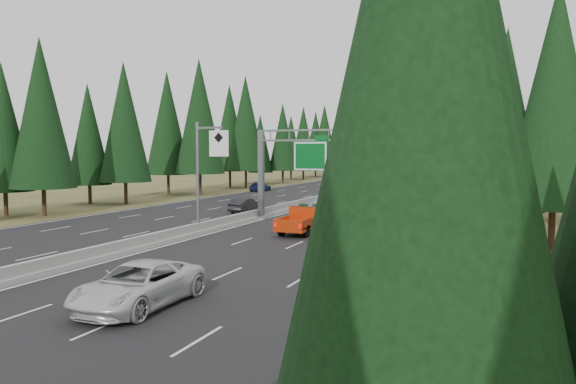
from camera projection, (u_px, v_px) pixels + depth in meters
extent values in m
cube|color=black|center=(375.00, 188.00, 90.96)|extent=(32.00, 260.00, 0.08)
cube|color=olive|center=(492.00, 191.00, 84.31)|extent=(3.60, 260.00, 0.06)
cube|color=#454520|center=(275.00, 186.00, 97.62)|extent=(3.60, 260.00, 0.06)
cube|color=gray|center=(375.00, 187.00, 90.95)|extent=(0.70, 260.00, 0.30)
cube|color=gray|center=(375.00, 185.00, 90.92)|extent=(0.30, 260.00, 0.60)
cube|color=slate|center=(261.00, 175.00, 48.94)|extent=(0.45, 0.45, 7.80)
cube|color=gray|center=(261.00, 217.00, 49.21)|extent=(0.90, 0.90, 0.30)
cube|color=slate|center=(449.00, 178.00, 43.01)|extent=(0.45, 0.45, 7.80)
cube|color=gray|center=(448.00, 227.00, 43.29)|extent=(0.90, 0.90, 0.30)
cube|color=slate|center=(349.00, 130.00, 45.70)|extent=(15.85, 0.35, 0.16)
cube|color=slate|center=(349.00, 140.00, 45.76)|extent=(15.85, 0.35, 0.16)
cube|color=#054C19|center=(310.00, 156.00, 46.85)|extent=(3.00, 0.10, 2.50)
cube|color=silver|center=(310.00, 156.00, 46.79)|extent=(2.85, 0.02, 2.35)
cube|color=#054C19|center=(322.00, 138.00, 46.36)|extent=(1.10, 0.10, 0.45)
cube|color=black|center=(387.00, 150.00, 44.34)|extent=(4.50, 0.40, 1.50)
cube|color=orange|center=(387.00, 146.00, 44.11)|extent=(3.80, 0.02, 0.18)
cube|color=orange|center=(387.00, 150.00, 44.13)|extent=(3.80, 0.02, 0.18)
cube|color=orange|center=(387.00, 154.00, 44.16)|extent=(3.80, 0.02, 0.18)
cylinder|color=slate|center=(198.00, 179.00, 39.82)|extent=(0.20, 0.20, 8.00)
cube|color=gray|center=(198.00, 233.00, 40.10)|extent=(0.50, 0.50, 0.20)
cube|color=slate|center=(209.00, 128.00, 39.18)|extent=(2.00, 0.15, 0.15)
cube|color=silver|center=(219.00, 143.00, 38.85)|extent=(1.50, 0.06, 1.80)
cone|color=black|center=(426.00, 95.00, 6.84)|extent=(4.18, 4.18, 9.75)
cylinder|color=black|center=(468.00, 274.00, 23.60)|extent=(0.40, 0.40, 1.76)
cone|color=black|center=(471.00, 143.00, 23.20)|extent=(3.96, 3.96, 9.25)
cylinder|color=black|center=(503.00, 227.00, 36.42)|extent=(0.40, 0.40, 2.23)
cone|color=black|center=(506.00, 119.00, 35.91)|extent=(5.01, 5.01, 11.69)
cylinder|color=black|center=(552.00, 229.00, 34.14)|extent=(0.40, 0.40, 2.61)
cone|color=black|center=(556.00, 94.00, 33.54)|extent=(5.88, 5.88, 13.72)
cylinder|color=black|center=(512.00, 208.00, 50.57)|extent=(0.40, 0.40, 1.91)
cone|color=black|center=(514.00, 141.00, 50.13)|extent=(4.29, 4.29, 10.02)
cylinder|color=black|center=(552.00, 209.00, 47.47)|extent=(0.40, 0.40, 2.31)
cone|color=black|center=(555.00, 123.00, 46.95)|extent=(5.20, 5.20, 12.12)
cylinder|color=black|center=(515.00, 197.00, 62.05)|extent=(0.40, 0.40, 2.05)
cone|color=black|center=(517.00, 139.00, 61.59)|extent=(4.61, 4.61, 10.75)
cylinder|color=black|center=(555.00, 194.00, 59.76)|extent=(0.40, 0.40, 3.04)
cone|color=black|center=(558.00, 104.00, 59.07)|extent=(6.83, 6.83, 15.94)
cylinder|color=black|center=(507.00, 188.00, 75.47)|extent=(0.40, 0.40, 2.29)
cone|color=black|center=(508.00, 134.00, 74.95)|extent=(5.14, 5.14, 12.00)
cylinder|color=black|center=(538.00, 187.00, 75.86)|extent=(0.40, 0.40, 2.33)
cone|color=black|center=(540.00, 133.00, 75.32)|extent=(5.24, 5.24, 12.22)
cylinder|color=black|center=(510.00, 183.00, 90.24)|extent=(0.40, 0.40, 1.92)
cone|color=black|center=(511.00, 145.00, 89.80)|extent=(4.33, 4.33, 10.10)
cylinder|color=black|center=(541.00, 181.00, 89.90)|extent=(0.40, 0.40, 2.63)
cone|color=black|center=(543.00, 129.00, 89.30)|extent=(5.91, 5.91, 13.80)
cylinder|color=black|center=(506.00, 178.00, 104.78)|extent=(0.40, 0.40, 2.13)
cone|color=black|center=(507.00, 142.00, 104.30)|extent=(4.79, 4.79, 11.19)
cylinder|color=black|center=(534.00, 178.00, 101.68)|extent=(0.40, 0.40, 2.17)
cone|color=black|center=(536.00, 141.00, 101.19)|extent=(4.88, 4.88, 11.38)
cylinder|color=black|center=(510.00, 176.00, 115.94)|extent=(0.40, 0.40, 1.88)
cone|color=black|center=(511.00, 147.00, 115.51)|extent=(4.23, 4.23, 9.86)
cylinder|color=black|center=(526.00, 176.00, 115.02)|extent=(0.40, 0.40, 2.04)
cone|color=black|center=(527.00, 145.00, 114.56)|extent=(4.58, 4.58, 10.69)
cylinder|color=black|center=(511.00, 171.00, 131.42)|extent=(0.40, 0.40, 2.89)
cone|color=black|center=(512.00, 132.00, 130.76)|extent=(6.51, 6.51, 15.19)
cylinder|color=black|center=(530.00, 173.00, 129.66)|extent=(0.40, 0.40, 2.06)
cone|color=black|center=(531.00, 145.00, 129.19)|extent=(4.62, 4.62, 10.79)
cylinder|color=black|center=(510.00, 171.00, 143.20)|extent=(0.40, 0.40, 1.80)
cone|color=black|center=(510.00, 149.00, 142.79)|extent=(4.04, 4.04, 9.44)
cylinder|color=black|center=(532.00, 171.00, 142.74)|extent=(0.40, 0.40, 2.01)
cone|color=black|center=(532.00, 146.00, 142.28)|extent=(4.52, 4.52, 10.55)
cylinder|color=black|center=(513.00, 168.00, 159.72)|extent=(0.40, 0.40, 2.33)
cone|color=black|center=(514.00, 143.00, 159.19)|extent=(5.24, 5.24, 12.24)
cylinder|color=black|center=(526.00, 169.00, 157.86)|extent=(0.40, 0.40, 2.05)
cone|color=black|center=(526.00, 146.00, 157.39)|extent=(4.62, 4.62, 10.77)
cylinder|color=black|center=(515.00, 166.00, 170.45)|extent=(0.40, 0.40, 2.77)
cone|color=black|center=(516.00, 138.00, 169.82)|extent=(6.23, 6.23, 14.54)
cylinder|color=black|center=(526.00, 166.00, 169.10)|extent=(0.40, 0.40, 2.96)
cone|color=black|center=(527.00, 135.00, 168.43)|extent=(6.66, 6.66, 15.55)
cylinder|color=black|center=(509.00, 167.00, 185.10)|extent=(0.40, 0.40, 1.88)
cone|color=black|center=(510.00, 149.00, 184.67)|extent=(4.23, 4.23, 9.88)
cylinder|color=black|center=(527.00, 167.00, 182.91)|extent=(0.40, 0.40, 1.80)
cone|color=black|center=(527.00, 150.00, 182.50)|extent=(4.05, 4.05, 9.45)
cylinder|color=black|center=(44.00, 202.00, 51.92)|extent=(0.40, 0.40, 2.64)
cone|color=black|center=(41.00, 113.00, 51.32)|extent=(5.93, 5.93, 13.84)
cylinder|color=black|center=(6.00, 204.00, 52.49)|extent=(0.40, 0.40, 2.29)
cone|color=black|center=(3.00, 127.00, 51.97)|extent=(5.15, 5.15, 12.02)
cylinder|color=black|center=(126.00, 193.00, 63.73)|extent=(0.40, 0.40, 2.58)
cone|color=black|center=(124.00, 122.00, 63.14)|extent=(5.80, 5.80, 13.54)
cylinder|color=black|center=(90.00, 194.00, 64.41)|extent=(0.40, 0.40, 2.21)
cone|color=black|center=(88.00, 134.00, 63.90)|extent=(4.97, 4.97, 11.59)
cylinder|color=black|center=(200.00, 184.00, 76.88)|extent=(0.40, 0.40, 2.98)
cone|color=black|center=(199.00, 116.00, 76.20)|extent=(6.71, 6.71, 15.65)
cylinder|color=black|center=(168.00, 184.00, 79.26)|extent=(0.40, 0.40, 2.76)
cone|color=black|center=(167.00, 123.00, 78.63)|extent=(6.21, 6.21, 14.50)
cylinder|color=black|center=(246.00, 179.00, 91.35)|extent=(0.40, 0.40, 2.92)
cone|color=black|center=(246.00, 123.00, 90.68)|extent=(6.56, 6.56, 15.31)
cylinder|color=black|center=(230.00, 179.00, 93.92)|extent=(0.40, 0.40, 2.74)
cone|color=black|center=(230.00, 128.00, 93.29)|extent=(6.16, 6.16, 14.37)
cylinder|color=black|center=(283.00, 177.00, 105.42)|extent=(0.40, 0.40, 2.40)
cone|color=black|center=(283.00, 137.00, 104.87)|extent=(5.40, 5.40, 12.59)
cylinder|color=black|center=(260.00, 178.00, 104.66)|extent=(0.40, 0.40, 2.06)
cone|color=black|center=(260.00, 143.00, 104.19)|extent=(4.63, 4.63, 10.80)
cylinder|color=black|center=(303.00, 174.00, 119.76)|extent=(0.40, 0.40, 2.49)
cone|color=black|center=(303.00, 137.00, 119.19)|extent=(5.61, 5.61, 13.08)
cylinder|color=black|center=(291.00, 174.00, 119.94)|extent=(0.40, 0.40, 2.19)
cone|color=black|center=(291.00, 142.00, 119.44)|extent=(4.93, 4.93, 11.49)
cylinder|color=black|center=(324.00, 171.00, 131.18)|extent=(0.40, 0.40, 2.70)
cone|color=black|center=(324.00, 135.00, 130.56)|extent=(6.09, 6.09, 14.20)
cylinder|color=black|center=(315.00, 171.00, 133.19)|extent=(0.40, 0.40, 2.48)
cone|color=black|center=(316.00, 139.00, 132.62)|extent=(5.57, 5.57, 13.01)
cylinder|color=black|center=(346.00, 169.00, 144.96)|extent=(0.40, 0.40, 2.85)
cone|color=black|center=(346.00, 134.00, 144.31)|extent=(6.41, 6.41, 14.97)
cylinder|color=black|center=(336.00, 171.00, 148.67)|extent=(0.40, 0.40, 1.78)
cone|color=black|center=(336.00, 150.00, 148.27)|extent=(4.00, 4.00, 9.32)
cylinder|color=black|center=(358.00, 167.00, 158.10)|extent=(0.40, 0.40, 2.95)
cone|color=black|center=(358.00, 135.00, 157.43)|extent=(6.63, 6.63, 15.47)
cylinder|color=black|center=(345.00, 167.00, 162.72)|extent=(0.40, 0.40, 2.74)
cone|color=black|center=(345.00, 138.00, 162.10)|extent=(6.17, 6.17, 14.39)
cylinder|color=black|center=(372.00, 168.00, 172.24)|extent=(0.40, 0.40, 1.82)
cone|color=black|center=(373.00, 149.00, 171.83)|extent=(4.08, 4.08, 9.53)
cylinder|color=black|center=(359.00, 168.00, 173.85)|extent=(0.40, 0.40, 1.78)
cone|color=black|center=(360.00, 150.00, 173.45)|extent=(4.00, 4.00, 9.33)
cylinder|color=black|center=(384.00, 165.00, 184.67)|extent=(0.40, 0.40, 2.71)
cone|color=black|center=(384.00, 139.00, 184.05)|extent=(6.10, 6.10, 14.24)
cylinder|color=black|center=(371.00, 165.00, 188.38)|extent=(0.40, 0.40, 2.40)
cone|color=black|center=(371.00, 143.00, 187.83)|extent=(5.40, 5.40, 12.60)
cylinder|color=black|center=(395.00, 164.00, 200.71)|extent=(0.40, 0.40, 2.75)
cone|color=black|center=(395.00, 140.00, 200.08)|extent=(6.18, 6.18, 14.41)
cylinder|color=black|center=(379.00, 164.00, 202.33)|extent=(0.40, 0.40, 2.50)
cone|color=black|center=(380.00, 143.00, 201.76)|extent=(5.61, 5.61, 13.10)
imported|color=silver|center=(139.00, 285.00, 21.48)|extent=(2.84, 6.10, 1.69)
cylinder|color=black|center=(282.00, 230.00, 39.51)|extent=(0.32, 0.86, 0.86)
cylinder|color=black|center=(306.00, 231.00, 38.82)|extent=(0.32, 0.86, 0.86)
cylinder|color=black|center=(300.00, 224.00, 42.80)|extent=(0.32, 0.86, 0.86)
cylinder|color=black|center=(322.00, 225.00, 42.11)|extent=(0.32, 0.86, 0.86)
cube|color=#BA2F0B|center=(303.00, 225.00, 40.85)|extent=(2.16, 6.04, 0.32)
cube|color=#BA2F0B|center=(307.00, 213.00, 41.69)|extent=(2.05, 2.37, 1.19)
cube|color=black|center=(307.00, 209.00, 41.67)|extent=(1.83, 2.05, 0.59)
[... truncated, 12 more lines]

